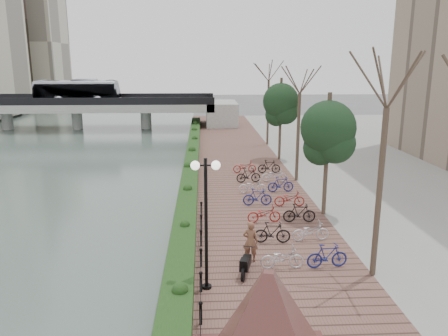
{
  "coord_description": "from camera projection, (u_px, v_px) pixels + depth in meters",
  "views": [
    {
      "loc": [
        1.54,
        -13.11,
        8.4
      ],
      "look_at": [
        2.83,
        13.63,
        2.0
      ],
      "focal_mm": 35.0,
      "sensor_mm": 36.0,
      "label": 1
    }
  ],
  "objects": [
    {
      "name": "ground",
      "position": [
        159.0,
        321.0,
        14.62
      ],
      "size": [
        220.0,
        220.0,
        0.0
      ],
      "primitive_type": "plane",
      "color": "#59595B",
      "rests_on": "ground"
    },
    {
      "name": "river_water",
      "position": [
        15.0,
        162.0,
        38.19
      ],
      "size": [
        30.0,
        130.0,
        0.02
      ],
      "primitive_type": "cube",
      "color": "#4C5F58",
      "rests_on": "ground"
    },
    {
      "name": "street_trees",
      "position": [
        310.0,
        144.0,
        26.46
      ],
      "size": [
        3.2,
        37.12,
        6.8
      ],
      "color": "#3B2A23",
      "rests_on": "promenade"
    },
    {
      "name": "bridge",
      "position": [
        76.0,
        103.0,
        56.84
      ],
      "size": [
        36.0,
        10.77,
        6.5
      ],
      "color": "gray",
      "rests_on": "ground"
    },
    {
      "name": "chain_fence",
      "position": [
        201.0,
        270.0,
        16.43
      ],
      "size": [
        0.1,
        14.1,
        0.7
      ],
      "color": "black",
      "rests_on": "promenade"
    },
    {
      "name": "lamppost",
      "position": [
        206.0,
        196.0,
        15.0
      ],
      "size": [
        1.02,
        0.32,
        4.81
      ],
      "color": "black",
      "rests_on": "promenade"
    },
    {
      "name": "motorcycle",
      "position": [
        246.0,
        263.0,
        16.75
      ],
      "size": [
        0.83,
        1.52,
        0.91
      ],
      "primitive_type": null,
      "rotation": [
        0.0,
        0.0,
        -0.27
      ],
      "color": "black",
      "rests_on": "promenade"
    },
    {
      "name": "promenade",
      "position": [
        237.0,
        179.0,
        31.75
      ],
      "size": [
        8.0,
        75.0,
        0.5
      ],
      "primitive_type": "cube",
      "color": "brown",
      "rests_on": "ground"
    },
    {
      "name": "bicycle_parking",
      "position": [
        273.0,
        198.0,
        24.84
      ],
      "size": [
        2.4,
        17.32,
        1.0
      ],
      "color": "silver",
      "rests_on": "promenade"
    },
    {
      "name": "granite_monument",
      "position": [
        267.0,
        329.0,
        10.65
      ],
      "size": [
        5.86,
        5.86,
        3.13
      ],
      "color": "#43211C",
      "rests_on": "promenade"
    },
    {
      "name": "hedge",
      "position": [
        191.0,
        164.0,
        33.89
      ],
      "size": [
        1.1,
        56.0,
        0.6
      ],
      "primitive_type": "cube",
      "color": "#143312",
      "rests_on": "promenade"
    },
    {
      "name": "pedestrian",
      "position": [
        250.0,
        241.0,
        17.79
      ],
      "size": [
        0.69,
        0.51,
        1.71
      ],
      "primitive_type": "imported",
      "rotation": [
        0.0,
        0.0,
        2.97
      ],
      "color": "brown",
      "rests_on": "promenade"
    }
  ]
}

